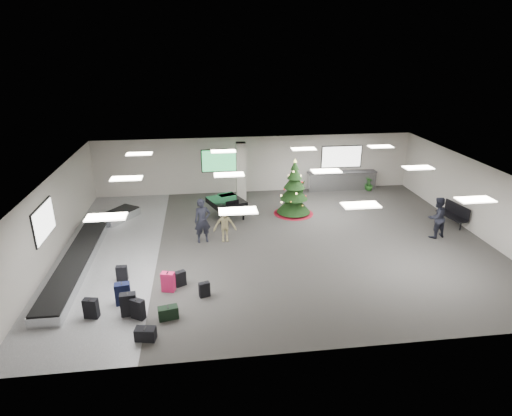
{
  "coord_description": "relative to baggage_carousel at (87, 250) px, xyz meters",
  "views": [
    {
      "loc": [
        -3.04,
        -16.43,
        8.03
      ],
      "look_at": [
        -0.78,
        1.0,
        1.26
      ],
      "focal_mm": 30.0,
      "sensor_mm": 36.0,
      "label": 1
    }
  ],
  "objects": [
    {
      "name": "bench",
      "position": [
        16.45,
        0.95,
        0.37
      ],
      "size": [
        0.78,
        1.68,
        1.03
      ],
      "rotation": [
        0.0,
        0.0,
        0.15
      ],
      "color": "black",
      "rests_on": "ground"
    },
    {
      "name": "suitcase_8",
      "position": [
        1.73,
        -2.28,
        0.07
      ],
      "size": [
        0.39,
        0.22,
        0.59
      ],
      "rotation": [
        0.0,
        0.0,
        -0.01
      ],
      "color": "black",
      "rests_on": "ground"
    },
    {
      "name": "potted_plant_left",
      "position": [
        10.44,
        6.54,
        0.15
      ],
      "size": [
        0.48,
        0.44,
        0.72
      ],
      "primitive_type": "imported",
      "rotation": [
        0.0,
        0.0,
        0.35
      ],
      "color": "#154215",
      "rests_on": "ground"
    },
    {
      "name": "suitcase_3",
      "position": [
        3.84,
        -2.92,
        0.07
      ],
      "size": [
        0.43,
        0.36,
        0.58
      ],
      "rotation": [
        0.0,
        0.0,
        0.49
      ],
      "color": "black",
      "rests_on": "ground"
    },
    {
      "name": "navy_suitcase",
      "position": [
        2.02,
        -3.83,
        0.17
      ],
      "size": [
        0.52,
        0.35,
        0.78
      ],
      "rotation": [
        0.0,
        0.0,
        0.13
      ],
      "color": "black",
      "rests_on": "ground"
    },
    {
      "name": "room_envelope",
      "position": [
        7.46,
        0.75,
        2.12
      ],
      "size": [
        18.02,
        14.02,
        3.21
      ],
      "color": "#BCB6AC",
      "rests_on": "ground"
    },
    {
      "name": "traveler_b",
      "position": [
        5.64,
        0.55,
        0.56
      ],
      "size": [
        1.01,
        0.59,
        1.55
      ],
      "primitive_type": "imported",
      "rotation": [
        0.0,
        0.0,
        -0.01
      ],
      "color": "#8A7F55",
      "rests_on": "ground"
    },
    {
      "name": "baggage_carousel",
      "position": [
        0.0,
        0.0,
        0.0
      ],
      "size": [
        2.28,
        9.71,
        0.43
      ],
      "color": "silver",
      "rests_on": "ground"
    },
    {
      "name": "potted_plant_right",
      "position": [
        14.41,
        6.33,
        0.16
      ],
      "size": [
        0.58,
        0.58,
        0.74
      ],
      "primitive_type": "imported",
      "rotation": [
        0.0,
        0.0,
        2.52
      ],
      "color": "#154215",
      "rests_on": "ground"
    },
    {
      "name": "pink_suitcase",
      "position": [
        3.44,
        -3.22,
        0.14
      ],
      "size": [
        0.5,
        0.36,
        0.72
      ],
      "rotation": [
        0.0,
        0.0,
        -0.26
      ],
      "color": "#E91E5A",
      "rests_on": "ground"
    },
    {
      "name": "suitcase_7",
      "position": [
        4.67,
        -3.73,
        0.05
      ],
      "size": [
        0.4,
        0.29,
        0.54
      ],
      "rotation": [
        0.0,
        0.0,
        0.3
      ],
      "color": "black",
      "rests_on": "ground"
    },
    {
      "name": "suitcase_0",
      "position": [
        2.29,
        -4.49,
        0.17
      ],
      "size": [
        0.52,
        0.32,
        0.78
      ],
      "rotation": [
        0.0,
        0.0,
        0.1
      ],
      "color": "black",
      "rests_on": "ground"
    },
    {
      "name": "service_counter",
      "position": [
        12.84,
        6.73,
        0.33
      ],
      "size": [
        4.05,
        0.65,
        1.08
      ],
      "color": "silver",
      "rests_on": "ground"
    },
    {
      "name": "grand_piano",
      "position": [
        5.9,
        3.21,
        0.57
      ],
      "size": [
        2.06,
        2.32,
        1.1
      ],
      "rotation": [
        0.0,
        0.0,
        0.37
      ],
      "color": "black",
      "rests_on": "ground"
    },
    {
      "name": "ground",
      "position": [
        7.84,
        0.08,
        -0.21
      ],
      "size": [
        18.0,
        18.0,
        0.0
      ],
      "primitive_type": "plane",
      "color": "#34322F",
      "rests_on": "ground"
    },
    {
      "name": "christmas_tree",
      "position": [
        9.26,
        3.35,
        0.77
      ],
      "size": [
        2.0,
        2.0,
        2.86
      ],
      "color": "maroon",
      "rests_on": "ground"
    },
    {
      "name": "traveler_a",
      "position": [
        4.69,
        0.62,
        0.76
      ],
      "size": [
        0.79,
        0.59,
        1.95
      ],
      "primitive_type": "imported",
      "rotation": [
        0.0,
        0.0,
        0.19
      ],
      "color": "black",
      "rests_on": "ground"
    },
    {
      "name": "traveler_bench",
      "position": [
        14.87,
        -0.22,
        0.72
      ],
      "size": [
        1.05,
        0.91,
        1.86
      ],
      "primitive_type": "imported",
      "rotation": [
        0.0,
        0.0,
        3.4
      ],
      "color": "black",
      "rests_on": "ground"
    },
    {
      "name": "black_duffel",
      "position": [
        2.94,
        -5.8,
        -0.02
      ],
      "size": [
        0.63,
        0.42,
        0.4
      ],
      "rotation": [
        0.0,
        0.0,
        -0.17
      ],
      "color": "black",
      "rests_on": "ground"
    },
    {
      "name": "suitcase_5",
      "position": [
        1.15,
        -4.49,
        0.12
      ],
      "size": [
        0.48,
        0.32,
        0.68
      ],
      "rotation": [
        0.0,
        0.0,
        -0.2
      ],
      "color": "black",
      "rests_on": "ground"
    },
    {
      "name": "green_duffel",
      "position": [
        3.53,
        -4.84,
        -0.01
      ],
      "size": [
        0.66,
        0.42,
        0.43
      ],
      "rotation": [
        0.0,
        0.0,
        0.21
      ],
      "color": "black",
      "rests_on": "ground"
    },
    {
      "name": "suitcase_1",
      "position": [
        2.6,
        -4.72,
        0.12
      ],
      "size": [
        0.49,
        0.42,
        0.69
      ],
      "rotation": [
        0.0,
        0.0,
        -0.56
      ],
      "color": "black",
      "rests_on": "ground"
    }
  ]
}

